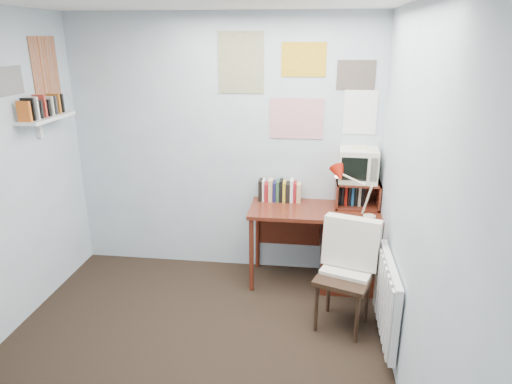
{
  "coord_description": "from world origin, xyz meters",
  "views": [
    {
      "loc": [
        0.86,
        -2.52,
        2.27
      ],
      "look_at": [
        0.42,
        0.95,
        1.08
      ],
      "focal_mm": 32.0,
      "sensor_mm": 36.0,
      "label": 1
    }
  ],
  "objects_px": {
    "desk_chair": "(344,279)",
    "desk": "(342,245)",
    "radiator": "(387,299)",
    "tv_riser": "(357,194)",
    "wall_shelf": "(46,118)",
    "crt_tv": "(358,163)",
    "desk_lamp": "(371,197)"
  },
  "relations": [
    {
      "from": "desk_chair",
      "to": "tv_riser",
      "type": "distance_m",
      "value": 0.94
    },
    {
      "from": "desk",
      "to": "desk_lamp",
      "type": "bearing_deg",
      "value": -42.59
    },
    {
      "from": "desk_lamp",
      "to": "crt_tv",
      "type": "height_order",
      "value": "crt_tv"
    },
    {
      "from": "desk_chair",
      "to": "crt_tv",
      "type": "height_order",
      "value": "crt_tv"
    },
    {
      "from": "desk_lamp",
      "to": "wall_shelf",
      "type": "height_order",
      "value": "wall_shelf"
    },
    {
      "from": "wall_shelf",
      "to": "radiator",
      "type": "bearing_deg",
      "value": -10.89
    },
    {
      "from": "tv_riser",
      "to": "wall_shelf",
      "type": "height_order",
      "value": "wall_shelf"
    },
    {
      "from": "desk_chair",
      "to": "tv_riser",
      "type": "xyz_separation_m",
      "value": [
        0.14,
        0.82,
        0.45
      ]
    },
    {
      "from": "desk",
      "to": "desk_chair",
      "type": "xyz_separation_m",
      "value": [
        -0.02,
        -0.71,
        0.03
      ]
    },
    {
      "from": "radiator",
      "to": "wall_shelf",
      "type": "xyz_separation_m",
      "value": [
        -2.86,
        0.55,
        1.2
      ]
    },
    {
      "from": "wall_shelf",
      "to": "tv_riser",
      "type": "bearing_deg",
      "value": 10.32
    },
    {
      "from": "desk",
      "to": "radiator",
      "type": "height_order",
      "value": "desk"
    },
    {
      "from": "wall_shelf",
      "to": "desk_lamp",
      "type": "bearing_deg",
      "value": 3.91
    },
    {
      "from": "desk_chair",
      "to": "desk",
      "type": "bearing_deg",
      "value": 108.06
    },
    {
      "from": "desk",
      "to": "tv_riser",
      "type": "bearing_deg",
      "value": 42.96
    },
    {
      "from": "radiator",
      "to": "wall_shelf",
      "type": "relative_size",
      "value": 1.29
    },
    {
      "from": "desk_lamp",
      "to": "radiator",
      "type": "height_order",
      "value": "desk_lamp"
    },
    {
      "from": "tv_riser",
      "to": "crt_tv",
      "type": "xyz_separation_m",
      "value": [
        -0.01,
        0.02,
        0.29
      ]
    },
    {
      "from": "desk_lamp",
      "to": "radiator",
      "type": "xyz_separation_m",
      "value": [
        0.08,
        -0.74,
        -0.54
      ]
    },
    {
      "from": "desk_chair",
      "to": "tv_riser",
      "type": "height_order",
      "value": "tv_riser"
    },
    {
      "from": "desk",
      "to": "crt_tv",
      "type": "height_order",
      "value": "crt_tv"
    },
    {
      "from": "desk_lamp",
      "to": "wall_shelf",
      "type": "distance_m",
      "value": 2.86
    },
    {
      "from": "desk_lamp",
      "to": "tv_riser",
      "type": "relative_size",
      "value": 0.99
    },
    {
      "from": "desk",
      "to": "crt_tv",
      "type": "relative_size",
      "value": 3.46
    },
    {
      "from": "desk",
      "to": "desk_chair",
      "type": "height_order",
      "value": "desk_chair"
    },
    {
      "from": "desk_chair",
      "to": "desk_lamp",
      "type": "bearing_deg",
      "value": 86.06
    },
    {
      "from": "radiator",
      "to": "tv_riser",
      "type": "bearing_deg",
      "value": 99.28
    },
    {
      "from": "radiator",
      "to": "wall_shelf",
      "type": "height_order",
      "value": "wall_shelf"
    },
    {
      "from": "crt_tv",
      "to": "radiator",
      "type": "bearing_deg",
      "value": -77.96
    },
    {
      "from": "tv_riser",
      "to": "wall_shelf",
      "type": "xyz_separation_m",
      "value": [
        -2.69,
        -0.49,
        0.74
      ]
    },
    {
      "from": "crt_tv",
      "to": "wall_shelf",
      "type": "height_order",
      "value": "wall_shelf"
    },
    {
      "from": "tv_riser",
      "to": "wall_shelf",
      "type": "distance_m",
      "value": 2.83
    }
  ]
}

